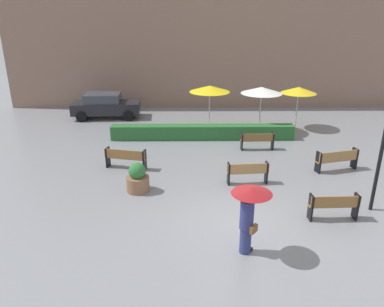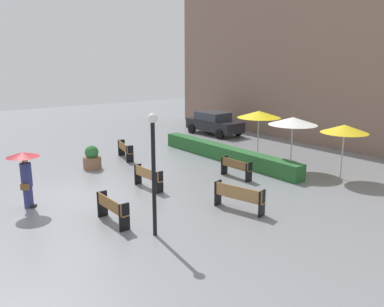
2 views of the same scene
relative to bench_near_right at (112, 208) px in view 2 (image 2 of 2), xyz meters
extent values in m
plane|color=gray|center=(-3.10, -0.10, -0.53)|extent=(60.00, 60.00, 0.00)
cube|color=olive|center=(0.00, 0.06, -0.05)|extent=(1.61, 0.30, 0.04)
cube|color=olive|center=(0.00, -0.09, 0.16)|extent=(1.60, 0.08, 0.38)
cube|color=black|center=(-0.74, 0.02, -0.09)|extent=(0.07, 0.35, 0.88)
cube|color=black|center=(0.74, 0.06, -0.09)|extent=(0.07, 0.35, 0.88)
cube|color=#9E7242|center=(-2.37, 2.78, -0.07)|extent=(1.64, 0.35, 0.04)
cube|color=#9E7242|center=(-2.36, 2.65, 0.15)|extent=(1.62, 0.17, 0.39)
cube|color=black|center=(-3.11, 2.70, -0.09)|extent=(0.09, 0.33, 0.87)
cube|color=black|center=(-1.61, 2.82, -0.09)|extent=(0.09, 0.33, 0.87)
cube|color=brown|center=(-1.31, 6.65, -0.06)|extent=(1.65, 0.32, 0.04)
cube|color=brown|center=(-1.30, 6.50, 0.14)|extent=(1.64, 0.09, 0.36)
cube|color=black|center=(-2.07, 6.60, -0.10)|extent=(0.07, 0.37, 0.85)
cube|color=black|center=(-0.55, 6.65, -0.10)|extent=(0.07, 0.37, 0.85)
cube|color=#9E7242|center=(1.60, 4.04, -0.08)|extent=(1.90, 0.74, 0.04)
cube|color=#9E7242|center=(1.64, 3.89, 0.16)|extent=(1.84, 0.52, 0.44)
cube|color=black|center=(0.75, 3.80, -0.07)|extent=(0.15, 0.37, 0.90)
cube|color=black|center=(2.47, 4.25, -0.07)|extent=(0.15, 0.37, 0.90)
cube|color=olive|center=(-7.35, 4.36, -0.07)|extent=(1.82, 0.66, 0.04)
cube|color=olive|center=(-7.39, 4.21, 0.15)|extent=(1.76, 0.43, 0.40)
cube|color=black|center=(-8.18, 4.53, -0.09)|extent=(0.14, 0.38, 0.88)
cube|color=black|center=(-6.54, 4.16, -0.09)|extent=(0.14, 0.38, 0.88)
cylinder|color=navy|center=(-3.09, -1.72, -0.14)|extent=(0.32, 0.32, 0.78)
cube|color=black|center=(-3.05, -1.68, -0.49)|extent=(0.41, 0.41, 0.08)
cylinder|color=navy|center=(-3.09, -1.72, 0.67)|extent=(0.38, 0.38, 0.84)
sphere|color=tan|center=(-3.09, -1.72, 1.20)|extent=(0.21, 0.21, 0.21)
cube|color=brown|center=(-2.91, -1.85, 0.30)|extent=(0.26, 0.28, 0.22)
cylinder|color=black|center=(-3.02, -1.79, 0.97)|extent=(0.02, 0.02, 0.90)
cone|color=maroon|center=(-3.02, -1.79, 1.42)|extent=(1.10, 1.10, 0.16)
cylinder|color=brown|center=(-6.58, 2.15, -0.24)|extent=(0.86, 0.86, 0.58)
sphere|color=#2D6B33|center=(-6.58, 2.15, 0.29)|extent=(0.64, 0.64, 0.64)
cylinder|color=black|center=(1.55, 0.64, 1.18)|extent=(0.12, 0.12, 3.41)
sphere|color=white|center=(1.55, 0.64, 3.00)|extent=(0.28, 0.28, 0.28)
cylinder|color=silver|center=(-3.47, 10.24, 0.63)|extent=(0.06, 0.06, 2.31)
cone|color=yellow|center=(-3.47, 10.24, 1.79)|extent=(2.29, 2.29, 0.35)
cylinder|color=silver|center=(-0.68, 9.55, 0.65)|extent=(0.06, 0.06, 2.36)
cone|color=white|center=(-0.68, 9.55, 1.83)|extent=(2.25, 2.25, 0.35)
cylinder|color=silver|center=(1.56, 10.22, 0.59)|extent=(0.06, 0.06, 2.23)
cone|color=yellow|center=(1.56, 10.22, 1.70)|extent=(2.01, 2.01, 0.35)
cube|color=#28602D|center=(-3.92, 8.30, -0.15)|extent=(9.65, 0.70, 0.75)
cube|color=#846656|center=(-3.10, 15.90, 4.81)|extent=(28.00, 1.20, 10.68)
cube|color=black|center=(-9.87, 12.62, 0.14)|extent=(4.29, 1.98, 0.70)
cube|color=#333842|center=(-10.07, 12.61, 0.77)|extent=(2.29, 1.73, 0.55)
cylinder|color=black|center=(-8.50, 13.57, -0.21)|extent=(0.65, 0.26, 0.64)
cylinder|color=black|center=(-8.40, 11.83, -0.21)|extent=(0.65, 0.26, 0.64)
cylinder|color=black|center=(-11.35, 13.42, -0.21)|extent=(0.65, 0.26, 0.64)
cylinder|color=black|center=(-11.25, 11.67, -0.21)|extent=(0.65, 0.26, 0.64)
camera|label=1|loc=(-4.67, -10.47, 5.78)|focal=34.66mm
camera|label=2|loc=(10.93, -5.05, 4.57)|focal=36.90mm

